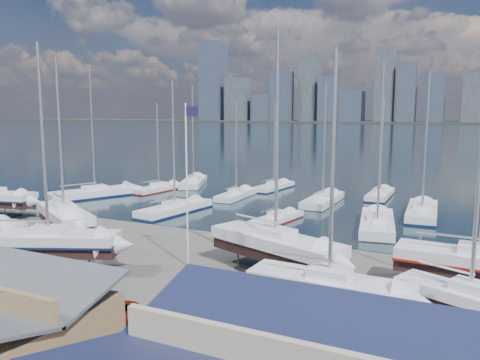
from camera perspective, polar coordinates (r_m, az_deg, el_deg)
The scene contains 24 objects.
ground at distance 36.86m, azimuth -8.98°, elevation -10.04°, with size 1400.00×1400.00×0.00m, color #605E59.
water at distance 339.48m, azimuth 22.47°, elevation 5.53°, with size 1400.00×600.00×0.40m, color #182D39.
far_shore at distance 599.11m, azimuth 24.01°, elevation 6.41°, with size 1400.00×80.00×2.20m, color #2D332D.
skyline at distance 593.75m, azimuth 23.43°, elevation 10.11°, with size 639.14×43.80×107.69m.
sailboat_cradle_2 at distance 45.87m, azimuth -20.64°, elevation -4.15°, with size 10.09×7.41×16.33m.
sailboat_cradle_3 at distance 37.12m, azimuth -22.27°, elevation -7.07°, with size 10.39×6.62×16.30m.
sailboat_cradle_4 at distance 33.61m, azimuth 4.37°, elevation -7.95°, with size 10.90×6.34×17.09m.
sailboat_cradle_5 at distance 26.55m, azimuth 10.84°, elevation -12.80°, with size 9.13×2.85×14.73m.
sailboat_cradle_6 at distance 33.29m, azimuth 27.12°, elevation -9.09°, with size 10.17×3.32×16.21m.
sailboat_cradle_7 at distance 27.45m, azimuth 26.26°, elevation -13.04°, with size 7.73×4.89×12.54m.
sailboat_moored_0 at distance 67.28m, azimuth -17.25°, elevation -1.77°, with size 8.45×12.80×18.68m.
sailboat_moored_1 at distance 70.21m, azimuth -9.86°, elevation -1.13°, with size 3.65×9.33×13.59m.
sailboat_moored_2 at distance 75.22m, azimuth -5.68°, elevation -0.42°, with size 7.01×11.22×16.43m.
sailboat_moored_3 at distance 54.69m, azimuth -7.95°, elevation -3.70°, with size 4.38×10.88×15.81m.
sailboat_moored_4 at distance 63.63m, azimuth -0.45°, elevation -1.94°, with size 2.86×9.14×13.67m.
sailboat_moored_5 at distance 70.95m, azimuth 4.17°, elevation -0.93°, with size 3.57×9.34×13.62m.
sailboat_moored_6 at distance 49.76m, azimuth 4.51°, elevation -4.82°, with size 3.58×8.14×11.76m.
sailboat_moored_7 at distance 60.48m, azimuth 10.08°, elevation -2.60°, with size 3.03×10.50×15.81m.
sailboat_moored_8 at distance 66.66m, azimuth 16.70°, elevation -1.84°, with size 2.63×9.36×13.99m.
sailboat_moored_9 at distance 48.89m, azimuth 16.36°, elevation -5.35°, with size 4.95×11.64×17.02m.
sailboat_moored_10 at distance 56.30m, azimuth 21.30°, elevation -3.84°, with size 3.66×11.33×16.73m.
car_c at distance 25.77m, azimuth -16.60°, elevation -16.67°, with size 2.53×5.48×1.52m, color gray.
car_d at distance 26.13m, azimuth -8.34°, elevation -16.00°, with size 2.18×5.36×1.56m, color gray.
flagpole at distance 34.36m, azimuth -6.40°, elevation 0.70°, with size 1.07×0.12×12.17m.
Camera 1 is at (20.14, -38.68, 11.41)m, focal length 35.00 mm.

